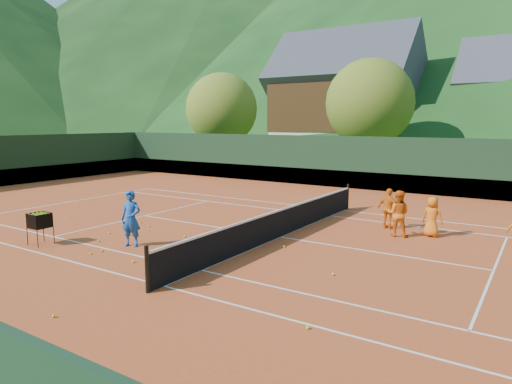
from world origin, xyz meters
The scene contains 29 objects.
ground centered at (0.00, 0.00, 0.00)m, with size 400.00×400.00×0.00m, color #2D571B.
clay_court centered at (0.00, 0.00, 0.01)m, with size 40.00×24.00×0.02m, color #B0431C.
mountain_far_left centered at (-90.00, 150.00, 50.00)m, with size 260.00×260.00×100.00m, color black.
coach centered at (-3.30, -3.47, 0.89)m, with size 0.63×0.42×1.74m, color #1950A6.
student_a centered at (3.26, 2.25, 0.80)m, with size 0.76×0.59×1.56m, color orange.
student_b centered at (2.68, 3.16, 0.75)m, with size 0.86×0.36×1.47m, color orange.
student_c centered at (4.23, 2.83, 0.70)m, with size 0.67×0.43×1.36m, color orange.
tennis_ball_1 centered at (-3.61, -4.76, 0.05)m, with size 0.07×0.07×0.07m, color #C0E526.
tennis_ball_2 centered at (-8.56, -1.99, 0.05)m, with size 0.07×0.07×0.07m, color #C0E526.
tennis_ball_3 centered at (-2.65, -1.79, 0.05)m, with size 0.07×0.07×0.07m, color #C0E526.
tennis_ball_4 centered at (-3.58, -4.40, 0.05)m, with size 0.07×0.07×0.07m, color #C0E526.
tennis_ball_6 centered at (3.05, -2.62, 0.05)m, with size 0.07×0.07×0.07m, color #C0E526.
tennis_ball_8 centered at (0.76, -1.06, 0.05)m, with size 0.07×0.07×0.07m, color #C0E526.
tennis_ball_9 centered at (-5.16, -2.83, 0.05)m, with size 0.07×0.07×0.07m, color #C0E526.
tennis_ball_10 centered at (-1.40, -2.38, 0.05)m, with size 0.07×0.07×0.07m, color #C0E526.
tennis_ball_12 centered at (-4.76, -1.37, 0.05)m, with size 0.07×0.07×0.07m, color #C0E526.
tennis_ball_13 centered at (3.86, -5.67, 0.05)m, with size 0.07×0.07×0.07m, color #C0E526.
tennis_ball_14 centered at (-5.55, -1.01, 0.05)m, with size 0.07×0.07×0.07m, color #C0E526.
tennis_ball_16 centered at (1.57, -9.13, 0.05)m, with size 0.07×0.07×0.07m, color #C0E526.
tennis_ball_17 centered at (-0.58, -7.94, 0.05)m, with size 0.07×0.07×0.07m, color #C0E526.
tennis_ball_18 centered at (-1.97, -4.62, 0.05)m, with size 0.07×0.07×0.07m, color #C0E526.
tennis_ball_21 centered at (-4.60, -3.69, 0.05)m, with size 0.07×0.07×0.07m, color #C0E526.
court_lines centered at (0.00, 0.00, 0.02)m, with size 23.83×11.03×0.00m.
tennis_net centered at (0.00, 0.00, 0.52)m, with size 0.10×12.07×1.10m.
perimeter_fence centered at (0.00, 0.00, 1.27)m, with size 40.40×24.24×3.00m.
ball_hopper centered at (-5.87, -4.89, 0.77)m, with size 0.57×0.57×1.00m.
chalet_left centered at (-10.00, 30.00, 5.65)m, with size 13.80×9.93×12.92m.
tree_a centered at (-16.00, 18.00, 4.87)m, with size 6.00×6.00×7.88m.
tree_b centered at (-4.00, 20.00, 5.19)m, with size 6.40×6.40×8.40m.
Camera 1 is at (7.39, -12.91, 3.85)m, focal length 32.00 mm.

